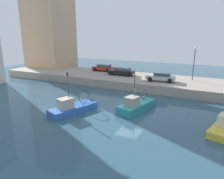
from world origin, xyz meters
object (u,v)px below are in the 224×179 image
parked_car_black (121,71)px  fishing_boat_blue (76,109)px  mooring_bollard_mid (67,74)px  parked_car_silver (161,77)px  parked_car_red (103,68)px  quay_streetlamp (194,58)px  fishing_boat_teal (138,108)px

parked_car_black → fishing_boat_blue: bearing=-175.2°
parked_car_black → mooring_bollard_mid: parked_car_black is taller
parked_car_silver → parked_car_red: 12.35m
fishing_boat_blue → parked_car_black: fishing_boat_blue is taller
parked_car_red → quay_streetlamp: 15.94m
fishing_boat_teal → quay_streetlamp: (12.20, -4.13, 4.33)m
parked_car_black → fishing_boat_teal: bearing=-148.0°
fishing_boat_blue → parked_car_silver: bearing=-24.5°
quay_streetlamp → parked_car_silver: bearing=125.6°
fishing_boat_teal → fishing_boat_blue: (-3.42, 5.67, 0.03)m
quay_streetlamp → parked_car_red: bearing=86.0°
parked_car_black → parked_car_red: (2.24, 4.66, -0.01)m
fishing_boat_teal → quay_streetlamp: 13.59m
parked_car_black → parked_car_silver: bearing=-103.7°
parked_car_red → parked_car_black: bearing=-115.6°
fishing_boat_blue → parked_car_black: (14.49, 1.23, 1.71)m
fishing_boat_teal → parked_car_silver: 9.51m
fishing_boat_blue → parked_car_silver: size_ratio=1.45×
mooring_bollard_mid → parked_car_red: bearing=-24.7°
fishing_boat_blue → parked_car_silver: fishing_boat_blue is taller
mooring_bollard_mid → parked_car_silver: bearing=-79.3°
mooring_bollard_mid → fishing_boat_teal: bearing=-114.1°
fishing_boat_teal → quay_streetlamp: size_ratio=1.24×
parked_car_black → quay_streetlamp: (1.14, -11.04, 2.60)m
parked_car_red → fishing_boat_teal: bearing=-139.0°
parked_car_red → parked_car_silver: bearing=-108.7°
parked_car_black → parked_car_red: 5.17m
fishing_boat_blue → quay_streetlamp: quay_streetlamp is taller
fishing_boat_teal → parked_car_black: fishing_boat_teal is taller
fishing_boat_blue → quay_streetlamp: 18.94m
parked_car_red → mooring_bollard_mid: parked_car_red is taller
mooring_bollard_mid → quay_streetlamp: (5.65, -18.80, 2.98)m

